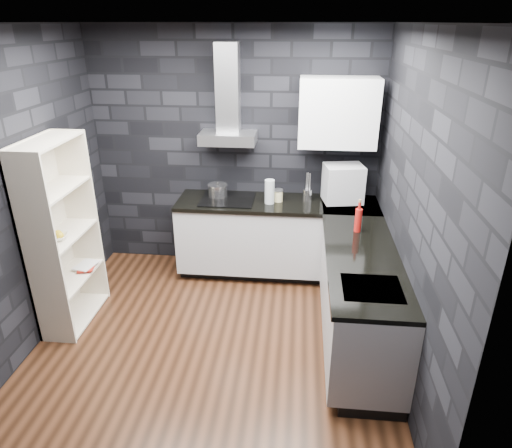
% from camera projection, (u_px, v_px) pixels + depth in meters
% --- Properties ---
extents(ground, '(3.20, 3.20, 0.00)m').
position_uv_depth(ground, '(214.00, 340.00, 4.23)').
color(ground, '#412414').
extents(ceiling, '(3.20, 3.20, 0.00)m').
position_uv_depth(ceiling, '(199.00, 22.00, 3.13)').
color(ceiling, silver).
extents(wall_back, '(3.20, 0.05, 2.70)m').
position_uv_depth(wall_back, '(235.00, 152.00, 5.15)').
color(wall_back, black).
rests_on(wall_back, ground).
extents(wall_front, '(3.20, 0.05, 2.70)m').
position_uv_depth(wall_front, '(141.00, 329.00, 2.20)').
color(wall_front, black).
rests_on(wall_front, ground).
extents(wall_left, '(0.05, 3.20, 2.70)m').
position_uv_depth(wall_left, '(17.00, 198.00, 3.82)').
color(wall_left, black).
rests_on(wall_left, ground).
extents(wall_right, '(0.05, 3.20, 2.70)m').
position_uv_depth(wall_right, '(414.00, 213.00, 3.53)').
color(wall_right, black).
rests_on(wall_right, ground).
extents(toekick_back, '(2.18, 0.50, 0.10)m').
position_uv_depth(toekick_back, '(276.00, 267.00, 5.38)').
color(toekick_back, black).
rests_on(toekick_back, ground).
extents(toekick_right, '(0.50, 1.78, 0.10)m').
position_uv_depth(toekick_right, '(360.00, 338.00, 4.18)').
color(toekick_right, black).
rests_on(toekick_right, ground).
extents(counter_back_cab, '(2.20, 0.60, 0.76)m').
position_uv_depth(counter_back_cab, '(277.00, 236.00, 5.17)').
color(counter_back_cab, '#B9B9BD').
rests_on(counter_back_cab, ground).
extents(counter_right_cab, '(0.60, 1.80, 0.76)m').
position_uv_depth(counter_right_cab, '(360.00, 298.00, 4.00)').
color(counter_right_cab, '#B9B9BD').
rests_on(counter_right_cab, ground).
extents(counter_back_top, '(2.20, 0.62, 0.04)m').
position_uv_depth(counter_back_top, '(277.00, 204.00, 4.99)').
color(counter_back_top, black).
rests_on(counter_back_top, counter_back_cab).
extents(counter_right_top, '(0.62, 1.80, 0.04)m').
position_uv_depth(counter_right_top, '(363.00, 258.00, 3.84)').
color(counter_right_top, black).
rests_on(counter_right_top, counter_right_cab).
extents(counter_corner_top, '(0.62, 0.62, 0.04)m').
position_uv_depth(counter_corner_top, '(351.00, 206.00, 4.93)').
color(counter_corner_top, black).
rests_on(counter_corner_top, counter_right_cab).
extents(hood_body, '(0.60, 0.34, 0.12)m').
position_uv_depth(hood_body, '(228.00, 138.00, 4.89)').
color(hood_body, '#BABBBF').
rests_on(hood_body, wall_back).
extents(hood_chimney, '(0.24, 0.20, 0.90)m').
position_uv_depth(hood_chimney, '(228.00, 88.00, 4.75)').
color(hood_chimney, '#BABBBF').
rests_on(hood_chimney, hood_body).
extents(upper_cabinet, '(0.80, 0.35, 0.70)m').
position_uv_depth(upper_cabinet, '(338.00, 113.00, 4.67)').
color(upper_cabinet, white).
rests_on(upper_cabinet, wall_back).
extents(cooktop, '(0.58, 0.50, 0.01)m').
position_uv_depth(cooktop, '(228.00, 199.00, 5.04)').
color(cooktop, black).
rests_on(cooktop, counter_back_top).
extents(sink_rim, '(0.44, 0.40, 0.01)m').
position_uv_depth(sink_rim, '(372.00, 289.00, 3.38)').
color(sink_rim, '#BABBBF').
rests_on(sink_rim, counter_right_top).
extents(pot, '(0.23, 0.23, 0.12)m').
position_uv_depth(pot, '(218.00, 191.00, 5.09)').
color(pot, silver).
rests_on(pot, cooktop).
extents(glass_vase, '(0.12, 0.12, 0.26)m').
position_uv_depth(glass_vase, '(270.00, 192.00, 4.90)').
color(glass_vase, silver).
rests_on(glass_vase, counter_back_top).
extents(storage_jar, '(0.11, 0.11, 0.12)m').
position_uv_depth(storage_jar, '(278.00, 196.00, 4.98)').
color(storage_jar, '#D1C489').
rests_on(storage_jar, counter_back_top).
extents(utensil_crock, '(0.11, 0.11, 0.13)m').
position_uv_depth(utensil_crock, '(307.00, 195.00, 5.00)').
color(utensil_crock, silver).
rests_on(utensil_crock, counter_back_top).
extents(appliance_garage, '(0.45, 0.38, 0.40)m').
position_uv_depth(appliance_garage, '(343.00, 183.00, 4.86)').
color(appliance_garage, '#BABCC2').
rests_on(appliance_garage, counter_back_top).
extents(red_bottle, '(0.07, 0.07, 0.22)m').
position_uv_depth(red_bottle, '(358.00, 220.00, 4.24)').
color(red_bottle, '#A91612').
rests_on(red_bottle, counter_right_top).
extents(bookshelf, '(0.35, 0.80, 1.80)m').
position_uv_depth(bookshelf, '(63.00, 236.00, 4.20)').
color(bookshelf, beige).
rests_on(bookshelf, ground).
extents(fruit_bowl, '(0.23, 0.23, 0.05)m').
position_uv_depth(fruit_bowl, '(57.00, 237.00, 4.09)').
color(fruit_bowl, silver).
rests_on(fruit_bowl, bookshelf).
extents(book_red, '(0.15, 0.05, 0.21)m').
position_uv_depth(book_red, '(77.00, 260.00, 4.46)').
color(book_red, maroon).
rests_on(book_red, bookshelf).
extents(book_second, '(0.17, 0.05, 0.23)m').
position_uv_depth(book_second, '(77.00, 255.00, 4.51)').
color(book_second, '#B2B2B2').
rests_on(book_second, bookshelf).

